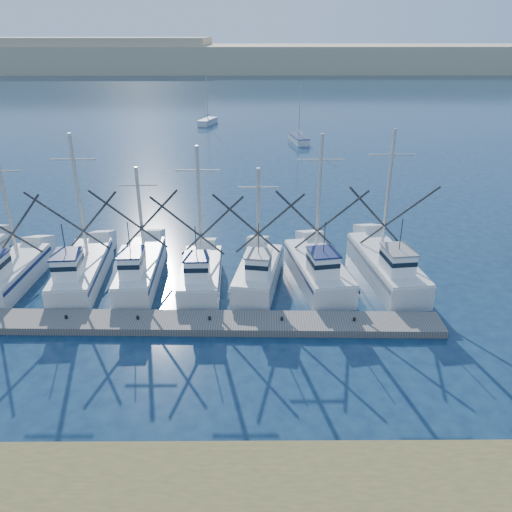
% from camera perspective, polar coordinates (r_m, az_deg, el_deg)
% --- Properties ---
extents(ground, '(500.00, 500.00, 0.00)m').
position_cam_1_polar(ground, '(23.85, 3.66, -14.77)').
color(ground, '#0D1F3B').
rests_on(ground, ground).
extents(floating_dock, '(31.76, 2.79, 0.42)m').
position_cam_1_polar(floating_dock, '(28.57, -11.35, -7.46)').
color(floating_dock, slate).
rests_on(floating_dock, ground).
extents(dune_ridge, '(360.00, 60.00, 10.00)m').
position_cam_1_polar(dune_ridge, '(228.71, 0.04, 21.73)').
color(dune_ridge, tan).
rests_on(dune_ridge, ground).
extents(trawler_fleet, '(31.93, 9.07, 9.58)m').
position_cam_1_polar(trawler_fleet, '(32.55, -10.02, -1.67)').
color(trawler_fleet, silver).
rests_on(trawler_fleet, ground).
extents(sailboat_near, '(2.70, 6.40, 8.10)m').
position_cam_1_polar(sailboat_near, '(76.33, 4.91, 13.19)').
color(sailboat_near, silver).
rests_on(sailboat_near, ground).
extents(sailboat_far, '(3.28, 5.57, 8.10)m').
position_cam_1_polar(sailboat_far, '(91.73, -5.55, 15.03)').
color(sailboat_far, silver).
rests_on(sailboat_far, ground).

